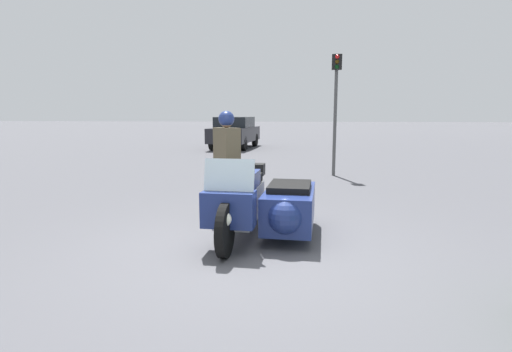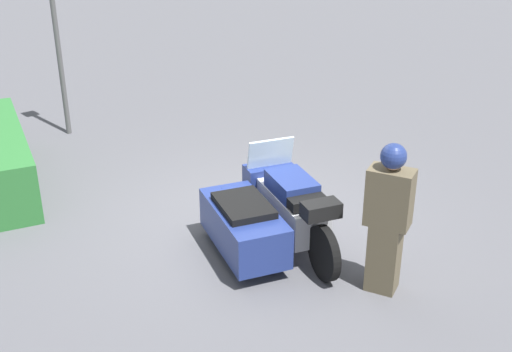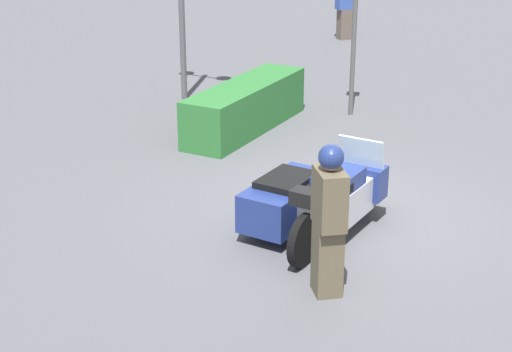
% 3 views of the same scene
% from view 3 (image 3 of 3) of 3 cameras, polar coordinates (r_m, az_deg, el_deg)
% --- Properties ---
extents(ground_plane, '(160.00, 160.00, 0.00)m').
position_cam_3_polar(ground_plane, '(10.88, 6.03, -2.68)').
color(ground_plane, '#4C4C51').
extents(police_motorcycle, '(2.47, 1.43, 1.16)m').
position_cam_3_polar(police_motorcycle, '(10.16, 4.22, -1.54)').
color(police_motorcycle, black).
rests_on(police_motorcycle, ground).
extents(officer_rider, '(0.55, 0.52, 1.75)m').
position_cam_3_polar(officer_rider, '(8.50, 5.33, -2.97)').
color(officer_rider, brown).
rests_on(officer_rider, ground).
extents(hedge_bush_curbside, '(3.19, 0.83, 0.85)m').
position_cam_3_polar(hedge_bush_curbside, '(14.18, -0.75, 5.06)').
color(hedge_bush_curbside, '#28662D').
rests_on(hedge_bush_curbside, ground).
extents(pedestrian_bystander, '(0.56, 0.54, 1.72)m').
position_cam_3_polar(pedestrian_bystander, '(22.21, 6.48, 12.05)').
color(pedestrian_bystander, brown).
rests_on(pedestrian_bystander, ground).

